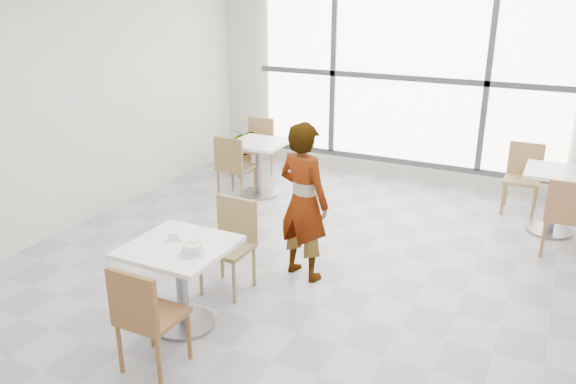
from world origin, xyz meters
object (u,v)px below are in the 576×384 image
at_px(coffee_cup, 174,236).
at_px(bg_chair_right_near, 567,213).
at_px(bg_chair_right_far, 523,173).
at_px(chair_far, 231,238).
at_px(person, 304,202).
at_px(bg_chair_left_near, 233,163).
at_px(oatmeal_bowl, 192,248).
at_px(main_table, 181,270).
at_px(bg_table_left, 259,161).
at_px(bg_table_right, 555,193).
at_px(plant_left, 241,149).
at_px(chair_near, 144,313).
at_px(bg_chair_left_far, 258,143).

relative_size(coffee_cup, bg_chair_right_near, 0.18).
bearing_deg(bg_chair_right_near, bg_chair_right_far, -66.48).
relative_size(chair_far, person, 0.56).
bearing_deg(bg_chair_left_near, oatmeal_bowl, 116.19).
xyz_separation_m(coffee_cup, bg_chair_left_near, (-1.13, 2.74, -0.28)).
distance_m(main_table, chair_far, 0.76).
bearing_deg(bg_table_left, bg_table_right, 6.31).
bearing_deg(bg_chair_left_near, plant_left, -63.34).
height_order(bg_table_left, bg_chair_right_near, bg_chair_right_near).
relative_size(main_table, chair_near, 0.92).
bearing_deg(main_table, chair_near, -77.31).
distance_m(main_table, bg_table_right, 4.41).
relative_size(main_table, person, 0.51).
bearing_deg(chair_near, main_table, -77.31).
height_order(person, bg_chair_left_far, person).
height_order(chair_far, oatmeal_bowl, chair_far).
relative_size(chair_near, bg_chair_right_near, 1.00).
distance_m(chair_far, plant_left, 3.66).
relative_size(main_table, bg_table_right, 1.07).
bearing_deg(coffee_cup, bg_table_left, 106.56).
distance_m(person, bg_table_right, 3.12).
distance_m(chair_near, coffee_cup, 0.78).
height_order(chair_near, coffee_cup, chair_near).
height_order(bg_table_right, bg_chair_right_far, bg_chair_right_far).
height_order(bg_chair_left_far, plant_left, bg_chair_left_far).
xyz_separation_m(oatmeal_bowl, bg_table_left, (-1.19, 3.19, -0.31)).
height_order(chair_near, plant_left, chair_near).
distance_m(person, bg_table_left, 2.42).
relative_size(oatmeal_bowl, plant_left, 0.30).
distance_m(coffee_cup, bg_chair_right_far, 4.67).
height_order(chair_near, bg_chair_right_near, same).
xyz_separation_m(main_table, coffee_cup, (-0.10, 0.07, 0.26)).
bearing_deg(chair_far, bg_chair_right_near, 36.96).
relative_size(bg_chair_left_near, bg_chair_right_near, 1.00).
height_order(bg_table_left, bg_table_right, same).
relative_size(chair_far, bg_chair_left_near, 1.00).
xyz_separation_m(chair_far, bg_chair_left_far, (-1.45, 3.08, 0.00)).
xyz_separation_m(chair_near, plant_left, (-1.94, 4.56, -0.15)).
xyz_separation_m(chair_far, person, (0.51, 0.50, 0.28)).
distance_m(main_table, bg_chair_right_far, 4.67).
bearing_deg(chair_far, person, 44.80).
height_order(bg_table_left, bg_chair_left_near, bg_chair_left_near).
bearing_deg(bg_chair_left_far, bg_chair_right_far, 3.72).
xyz_separation_m(bg_table_left, bg_table_right, (3.66, 0.40, 0.00)).
relative_size(chair_near, bg_chair_right_far, 1.00).
relative_size(coffee_cup, bg_table_right, 0.21).
distance_m(bg_table_right, bg_chair_right_far, 0.69).
xyz_separation_m(oatmeal_bowl, bg_chair_left_near, (-1.42, 2.88, -0.29)).
distance_m(chair_near, chair_far, 1.39).
bearing_deg(bg_chair_left_far, plant_left, 165.43).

